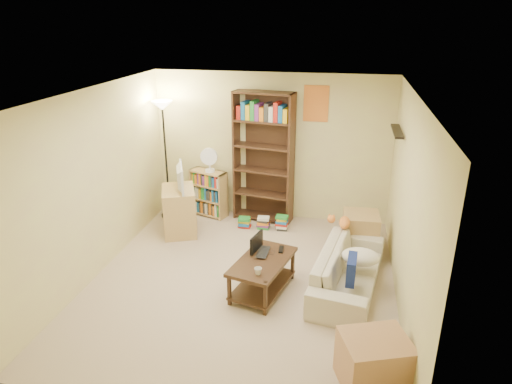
% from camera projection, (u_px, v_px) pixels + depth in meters
% --- Properties ---
extents(room, '(4.50, 4.54, 2.52)m').
position_uv_depth(room, '(241.00, 167.00, 5.56)').
color(room, '#BDA38E').
rests_on(room, ground).
extents(sofa, '(2.05, 1.29, 0.53)m').
position_uv_depth(sofa, '(348.00, 270.00, 5.91)').
color(sofa, beige).
rests_on(sofa, ground).
extents(navy_pillow, '(0.13, 0.36, 0.32)m').
position_uv_depth(navy_pillow, '(351.00, 269.00, 5.45)').
color(navy_pillow, navy).
rests_on(navy_pillow, sofa).
extents(cream_blanket, '(0.49, 0.35, 0.21)m').
position_uv_depth(cream_blanket, '(360.00, 257.00, 5.84)').
color(cream_blanket, silver).
rests_on(cream_blanket, sofa).
extents(tabby_cat, '(0.42, 0.20, 0.14)m').
position_uv_depth(tabby_cat, '(342.00, 222.00, 6.48)').
color(tabby_cat, orange).
rests_on(tabby_cat, sofa).
extents(coffee_table, '(0.80, 1.13, 0.45)m').
position_uv_depth(coffee_table, '(263.00, 271.00, 5.82)').
color(coffee_table, '#3B2816').
rests_on(coffee_table, ground).
extents(laptop, '(0.35, 0.23, 0.03)m').
position_uv_depth(laptop, '(267.00, 253.00, 5.91)').
color(laptop, black).
rests_on(laptop, coffee_table).
extents(laptop_screen, '(0.09, 0.33, 0.23)m').
position_uv_depth(laptop_screen, '(257.00, 242.00, 5.93)').
color(laptop_screen, white).
rests_on(laptop_screen, laptop).
extents(mug, '(0.16, 0.16, 0.09)m').
position_uv_depth(mug, '(258.00, 271.00, 5.43)').
color(mug, silver).
rests_on(mug, coffee_table).
extents(tv_remote, '(0.07, 0.19, 0.02)m').
position_uv_depth(tv_remote, '(281.00, 249.00, 6.01)').
color(tv_remote, black).
rests_on(tv_remote, coffee_table).
extents(tv_stand, '(0.73, 0.84, 0.76)m').
position_uv_depth(tv_stand, '(179.00, 211.00, 7.41)').
color(tv_stand, tan).
rests_on(tv_stand, ground).
extents(television, '(0.76, 0.58, 0.40)m').
position_uv_depth(television, '(177.00, 177.00, 7.20)').
color(television, black).
rests_on(television, tv_stand).
extents(tall_bookshelf, '(1.04, 0.49, 2.22)m').
position_uv_depth(tall_bookshelf, '(263.00, 155.00, 7.61)').
color(tall_bookshelf, '#3F2418').
rests_on(tall_bookshelf, ground).
extents(short_bookshelf, '(0.69, 0.45, 0.83)m').
position_uv_depth(short_bookshelf, '(209.00, 193.00, 8.04)').
color(short_bookshelf, tan).
rests_on(short_bookshelf, ground).
extents(desk_fan, '(0.29, 0.17, 0.43)m').
position_uv_depth(desk_fan, '(209.00, 159.00, 7.76)').
color(desk_fan, white).
rests_on(desk_fan, short_bookshelf).
extents(floor_lamp, '(0.35, 0.35, 2.05)m').
position_uv_depth(floor_lamp, '(164.00, 126.00, 7.56)').
color(floor_lamp, black).
rests_on(floor_lamp, ground).
extents(side_table, '(0.55, 0.55, 0.60)m').
position_uv_depth(side_table, '(360.00, 232.00, 6.86)').
color(side_table, tan).
rests_on(side_table, ground).
extents(end_cabinet, '(0.76, 0.70, 0.52)m').
position_uv_depth(end_cabinet, '(374.00, 362.00, 4.35)').
color(end_cabinet, tan).
rests_on(end_cabinet, ground).
extents(book_stacks, '(0.85, 0.20, 0.25)m').
position_uv_depth(book_stacks, '(265.00, 223.00, 7.62)').
color(book_stacks, red).
rests_on(book_stacks, ground).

